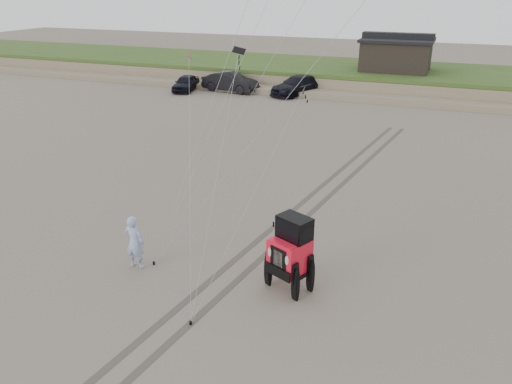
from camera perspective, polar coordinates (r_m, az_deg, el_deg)
ground at (r=16.69m, az=-8.72°, el=-11.29°), size 160.00×160.00×0.00m
dune_ridge at (r=50.54m, az=13.23°, el=12.61°), size 160.00×14.25×1.73m
cabin at (r=49.44m, az=15.75°, el=14.99°), size 6.40×5.40×3.35m
truck_a at (r=47.52m, az=-8.03°, el=12.23°), size 2.45×4.45×1.43m
truck_b at (r=46.82m, az=-2.94°, el=12.45°), size 5.50×2.56×1.75m
truck_c at (r=45.56m, az=4.77°, el=12.04°), size 4.46×6.09×1.64m
jeep at (r=16.21m, az=3.85°, el=-7.92°), size 4.36×5.93×2.03m
man at (r=17.85m, az=-13.71°, el=-5.59°), size 0.73×0.48×1.98m
stake_main at (r=18.31m, az=-11.61°, el=-7.96°), size 0.08×0.08×0.12m
stake_aux at (r=15.26m, az=-7.48°, el=-14.63°), size 0.08×0.08×0.12m
tire_tracks at (r=22.49m, az=5.91°, el=-1.68°), size 5.22×29.74×0.01m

